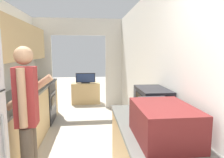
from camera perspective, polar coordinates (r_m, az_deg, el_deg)
The scene contains 10 objects.
wall_right at distance 2.71m, azimuth 13.49°, elevation -0.13°, with size 0.06×7.25×2.50m.
wall_far_with_doorway at distance 5.59m, azimuth -9.42°, elevation 5.78°, with size 2.76×0.06×2.50m.
counter_left at distance 3.68m, azimuth -25.18°, elevation -11.30°, with size 0.62×3.60×0.91m.
range_oven at distance 4.92m, azimuth -20.04°, elevation -6.22°, with size 0.66×0.75×1.05m.
person at distance 2.35m, azimuth -23.03°, elevation -10.52°, with size 0.54×0.39×1.67m.
suitcase at distance 1.70m, azimuth 14.46°, elevation -11.86°, with size 0.44×0.64×0.28m.
microwave at distance 2.33m, azimuth 11.43°, elevation -6.20°, with size 0.33×0.53×0.29m.
tv_cabinet at distance 6.33m, azimuth -7.48°, elevation -3.99°, with size 0.87×0.42×0.65m.
television at distance 6.20m, azimuth -7.56°, elevation 0.22°, with size 0.60×0.16×0.31m.
knife at distance 5.37m, azimuth -18.71°, elevation -0.05°, with size 0.15×0.31×0.02m.
Camera 1 is at (0.30, -0.69, 1.62)m, focal length 32.00 mm.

